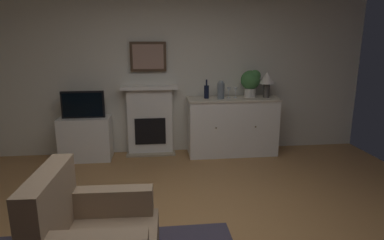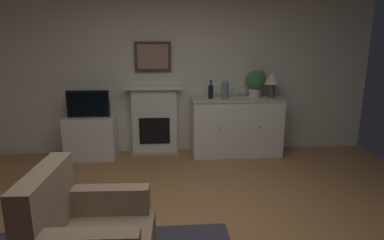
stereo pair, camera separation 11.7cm
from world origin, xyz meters
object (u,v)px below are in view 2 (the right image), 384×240
object	(u,v)px
tv_cabinet	(91,137)
wine_glass_left	(233,90)
sideboard_cabinet	(237,127)
tv_set	(88,104)
wine_bottle	(211,92)
wine_glass_center	(240,90)
table_lamp	(272,80)
potted_plant_small	(256,81)
armchair	(87,240)
fireplace_unit	(155,120)
vase_decorative	(225,90)
framed_picture	(153,57)

from	to	relation	value
tv_cabinet	wine_glass_left	bearing A→B (deg)	0.00
sideboard_cabinet	tv_set	bearing A→B (deg)	-179.79
tv_cabinet	wine_bottle	bearing A→B (deg)	0.32
wine_glass_center	tv_cabinet	bearing A→B (deg)	-179.76
wine_glass_center	wine_bottle	bearing A→B (deg)	179.92
table_lamp	potted_plant_small	bearing A→B (deg)	169.35
tv_cabinet	armchair	world-z (taller)	armchair
sideboard_cabinet	wine_bottle	xyz separation A→B (m)	(-0.42, 0.03, 0.56)
table_lamp	tv_set	bearing A→B (deg)	-179.83
sideboard_cabinet	wine_bottle	world-z (taller)	wine_bottle
tv_cabinet	tv_set	world-z (taller)	tv_set
fireplace_unit	potted_plant_small	distance (m)	1.71
tv_cabinet	vase_decorative	bearing A→B (deg)	-1.81
vase_decorative	tv_set	distance (m)	2.07
sideboard_cabinet	tv_cabinet	bearing A→B (deg)	179.62
fireplace_unit	wine_glass_left	distance (m)	1.33
vase_decorative	armchair	size ratio (longest dim) A/B	0.31
table_lamp	wine_glass_left	distance (m)	0.62
vase_decorative	wine_glass_center	bearing A→B (deg)	16.73
wine_glass_center	armchair	bearing A→B (deg)	-121.60
wine_glass_left	vase_decorative	distance (m)	0.15
fireplace_unit	wine_glass_left	xyz separation A→B (m)	(1.23, -0.16, 0.48)
wine_glass_left	wine_bottle	bearing A→B (deg)	178.30
tv_set	wine_glass_left	bearing A→B (deg)	0.61
vase_decorative	armchair	xyz separation A→B (m)	(-1.48, -2.73, -0.67)
tv_set	potted_plant_small	distance (m)	2.58
fireplace_unit	wine_glass_center	xyz separation A→B (m)	(1.34, -0.15, 0.48)
fireplace_unit	potted_plant_small	size ratio (longest dim) A/B	2.56
framed_picture	armchair	size ratio (longest dim) A/B	0.60
table_lamp	armchair	bearing A→B (deg)	-128.52
wine_glass_center	tv_set	size ratio (longest dim) A/B	0.27
wine_glass_center	wine_glass_left	bearing A→B (deg)	-174.94
table_lamp	vase_decorative	size ratio (longest dim) A/B	1.42
fireplace_unit	wine_glass_center	bearing A→B (deg)	-6.50
sideboard_cabinet	wine_glass_center	distance (m)	0.58
fireplace_unit	potted_plant_small	xyz separation A→B (m)	(1.58, -0.13, 0.62)
vase_decorative	fireplace_unit	bearing A→B (deg)	168.19
table_lamp	wine_glass_center	distance (m)	0.51
armchair	tv_set	bearing A→B (deg)	101.89
fireplace_unit	wine_glass_center	distance (m)	1.43
tv_cabinet	tv_set	size ratio (longest dim) A/B	1.21
sideboard_cabinet	table_lamp	size ratio (longest dim) A/B	3.55
wine_bottle	vase_decorative	bearing A→B (deg)	-19.88
sideboard_cabinet	armchair	size ratio (longest dim) A/B	1.55
framed_picture	tv_cabinet	xyz separation A→B (m)	(-0.97, -0.21, -1.21)
wine_glass_left	tv_set	distance (m)	2.21
table_lamp	wine_glass_center	world-z (taller)	table_lamp
armchair	vase_decorative	bearing A→B (deg)	61.60
wine_glass_left	framed_picture	bearing A→B (deg)	170.40
tv_set	armchair	distance (m)	2.88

